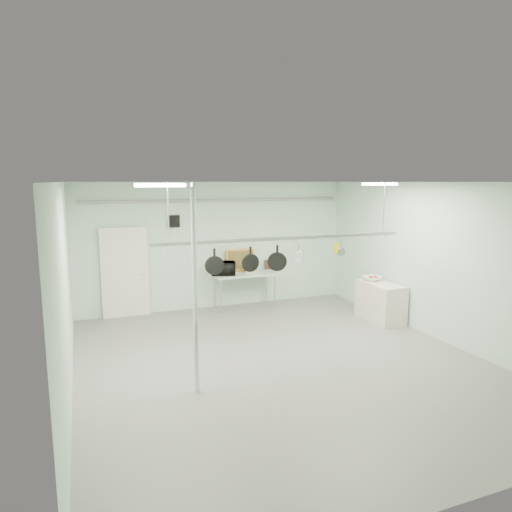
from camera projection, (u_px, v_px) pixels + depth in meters
name	position (u px, v px, depth m)	size (l,w,h in m)	color
floor	(281.00, 362.00, 8.20)	(8.00, 8.00, 0.00)	gray
ceiling	(283.00, 183.00, 7.69)	(7.00, 8.00, 0.02)	silver
back_wall	(217.00, 245.00, 11.62)	(7.00, 0.02, 3.20)	silver
right_wall	(439.00, 262.00, 9.20)	(0.02, 8.00, 3.20)	silver
door	(125.00, 273.00, 10.83)	(1.10, 0.10, 2.20)	silver
wall_vent	(174.00, 221.00, 11.10)	(0.30, 0.04, 0.30)	black
conduit_pipe	(218.00, 200.00, 11.35)	(0.07, 0.07, 6.60)	gray
chrome_pole	(195.00, 291.00, 6.79)	(0.08, 0.08, 3.20)	silver
prep_table	(245.00, 276.00, 11.60)	(1.60, 0.70, 0.91)	#A2BEAC
side_cabinet	(380.00, 302.00, 10.55)	(0.60, 1.20, 0.90)	beige
pot_rack	(286.00, 237.00, 8.19)	(4.80, 0.06, 1.00)	#B7B7BC
light_panel_left	(160.00, 185.00, 6.17)	(0.65, 0.30, 0.05)	white
light_panel_right	(380.00, 184.00, 9.11)	(0.65, 0.30, 0.05)	white
microwave	(223.00, 268.00, 11.36)	(0.59, 0.40, 0.33)	black
coffee_canister	(248.00, 269.00, 11.64)	(0.14, 0.14, 0.19)	silver
painting_large	(241.00, 260.00, 11.81)	(0.78, 0.05, 0.58)	orange
painting_small	(270.00, 264.00, 12.14)	(0.30, 0.04, 0.25)	#382213
fruit_bowl	(373.00, 279.00, 10.73)	(0.42, 0.42, 0.10)	white
skillet_left	(214.00, 261.00, 7.77)	(0.33, 0.06, 0.44)	black
skillet_mid	(250.00, 259.00, 8.01)	(0.32, 0.06, 0.44)	black
skillet_right	(277.00, 258.00, 8.20)	(0.35, 0.06, 0.47)	black
whisk	(299.00, 253.00, 8.34)	(0.19, 0.19, 0.34)	silver
grater	(336.00, 248.00, 8.62)	(0.10, 0.02, 0.24)	yellow
saucepan	(341.00, 248.00, 8.65)	(0.15, 0.08, 0.26)	#BABABF
fruit_cluster	(373.00, 277.00, 10.72)	(0.24, 0.24, 0.09)	maroon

